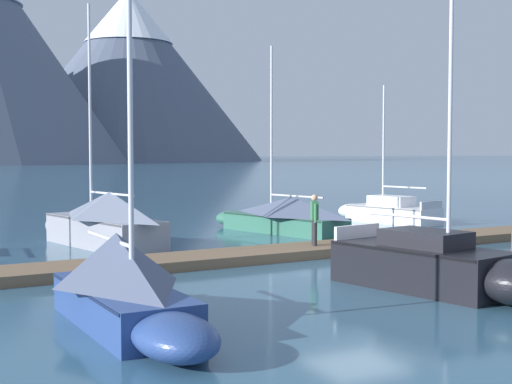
{
  "coord_description": "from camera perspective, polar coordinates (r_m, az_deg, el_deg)",
  "views": [
    {
      "loc": [
        -11.49,
        -16.38,
        3.44
      ],
      "look_at": [
        0.0,
        6.0,
        2.0
      ],
      "focal_mm": 51.19,
      "sensor_mm": 36.0,
      "label": 1
    }
  ],
  "objects": [
    {
      "name": "sailboat_second_berth",
      "position": [
        14.35,
        -10.13,
        -7.28
      ],
      "size": [
        1.92,
        6.07,
        6.71
      ],
      "color": "navy",
      "rests_on": "ground"
    },
    {
      "name": "sailboat_end_of_dock",
      "position": [
        35.51,
        10.09,
        -1.5
      ],
      "size": [
        2.74,
        5.82,
        6.54
      ],
      "color": "white",
      "rests_on": "ground"
    },
    {
      "name": "mountain_rear_spur",
      "position": [
        257.91,
        -9.9,
        9.11
      ],
      "size": [
        91.99,
        91.99,
        58.5
      ],
      "color": "#4C566B",
      "rests_on": "ground"
    },
    {
      "name": "sailboat_mid_dock_port",
      "position": [
        26.71,
        -11.93,
        -2.16
      ],
      "size": [
        3.19,
        7.11,
        8.74
      ],
      "color": "#93939E",
      "rests_on": "ground"
    },
    {
      "name": "sailboat_far_berth",
      "position": [
        30.57,
        1.99,
        -1.84
      ],
      "size": [
        3.45,
        7.26,
        7.83
      ],
      "color": "#336B56",
      "rests_on": "ground"
    },
    {
      "name": "ground_plane",
      "position": [
        20.3,
        7.81,
        -6.51
      ],
      "size": [
        700.0,
        700.0,
        0.0
      ],
      "primitive_type": "plane",
      "color": "#335B75"
    },
    {
      "name": "mountain_east_summit",
      "position": [
        239.31,
        -19.23,
        6.83
      ],
      "size": [
        58.59,
        58.59,
        37.38
      ],
      "color": "slate",
      "rests_on": "ground"
    },
    {
      "name": "sailboat_mid_dock_starboard",
      "position": [
        18.27,
        14.26,
        -5.67
      ],
      "size": [
        2.87,
        6.05,
        7.69
      ],
      "color": "black",
      "rests_on": "ground"
    },
    {
      "name": "dock",
      "position": [
        23.62,
        2.22,
        -4.74
      ],
      "size": [
        25.88,
        3.75,
        0.3
      ],
      "color": "brown",
      "rests_on": "ground"
    },
    {
      "name": "person_on_dock",
      "position": [
        24.11,
        4.59,
        -1.92
      ],
      "size": [
        0.35,
        0.55,
        1.69
      ],
      "color": "#232328",
      "rests_on": "dock"
    }
  ]
}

